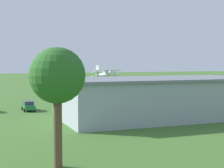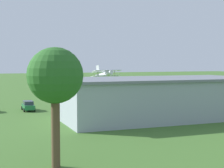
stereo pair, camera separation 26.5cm
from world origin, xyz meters
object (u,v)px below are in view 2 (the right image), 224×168
Objects in this scene: car_green at (28,106)px; person_crossing_taxiway at (150,98)px; hangar at (158,98)px; car_orange at (178,99)px; person_by_parked_cars at (143,100)px; car_grey at (64,104)px; tree_behind_hangar_left at (55,77)px; biplane at (105,74)px.

car_green reaches higher than person_crossing_taxiway.
car_orange is (-13.39, -15.43, -2.21)m from hangar.
car_green is at bearing 3.00° from person_by_parked_cars.
tree_behind_hangar_left reaches higher than car_grey.
car_green is 0.46× the size of tree_behind_hangar_left.
tree_behind_hangar_left is (3.16, 34.26, 6.26)m from car_green.
car_grey is 0.94× the size of car_green.
car_green is 34.97m from tree_behind_hangar_left.
tree_behind_hangar_left is (23.29, 50.09, 1.62)m from biplane.
person_crossing_taxiway reaches higher than person_by_parked_cars.
car_grey is (13.74, 15.77, -4.65)m from biplane.
hangar is at bearing 83.99° from biplane.
biplane reaches higher than car_green.
biplane is 26.02m from car_green.
car_grey is at bearing 12.73° from person_crossing_taxiway.
person_by_parked_cars is at bearing -176.03° from car_grey.
person_by_parked_cars is (-22.66, -1.19, -0.10)m from car_green.
biplane is 15.60m from person_by_parked_cars.
biplane reaches higher than hangar.
car_grey is at bearing 3.97° from person_by_parked_cars.
car_grey reaches higher than car_orange.
car_green is (20.12, 15.83, -4.64)m from biplane.
car_grey is (23.88, 0.41, 0.07)m from car_orange.
car_green is at bearing 38.19° from biplane.
person_crossing_taxiway is (-9.20, -19.48, -2.20)m from hangar.
car_green is (6.39, 0.06, 0.01)m from car_grey.
car_orange is 0.49× the size of tree_behind_hangar_left.
person_by_parked_cars is 0.16× the size of tree_behind_hangar_left.
tree_behind_hangar_left is (33.43, 34.72, 6.34)m from car_orange.
tree_behind_hangar_left reaches higher than person_crossing_taxiway.
car_orange is 1.12× the size of car_grey.
biplane is 5.08× the size of person_by_parked_cars.
person_crossing_taxiway is at bearing -135.92° from person_by_parked_cars.
hangar is 21.65m from person_crossing_taxiway.
car_grey reaches higher than person_by_parked_cars.
person_crossing_taxiway is (-19.70, -4.45, -0.06)m from car_grey.
person_crossing_taxiway is at bearing -167.27° from car_grey.
hangar is 31.07m from biplane.
hangar is 7.24× the size of car_grey.
car_orange is at bearing -179.03° from car_grey.
car_orange is 2.98× the size of person_by_parked_cars.
person_by_parked_cars is (-5.78, -16.16, -2.23)m from hangar.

